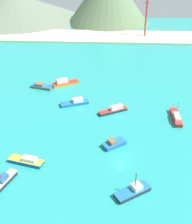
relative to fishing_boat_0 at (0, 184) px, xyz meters
name	(u,v)px	position (x,y,z in m)	size (l,w,h in m)	color
ground	(119,107)	(29.07, 41.30, -1.08)	(260.00, 280.00, 0.50)	teal
fishing_boat_0	(0,184)	(0.00, 0.00, 0.00)	(5.89, 11.18, 6.11)	#232328
fishing_boat_1	(42,86)	(-1.95, 54.91, -0.12)	(9.30, 5.36, 1.96)	brown
fishing_boat_2	(64,83)	(6.88, 57.93, 0.23)	(11.01, 7.45, 2.88)	orange
fishing_boat_3	(75,102)	(13.19, 42.16, -0.06)	(10.59, 6.45, 2.22)	#1E5BA8
fishing_boat_4	(27,161)	(4.07, 8.95, -0.02)	(9.71, 4.79, 2.14)	#14478C
fishing_boat_5	(176,117)	(47.67, 33.52, 0.07)	(2.45, 11.06, 6.50)	red
fishing_boat_6	(133,191)	(31.70, -0.31, -0.07)	(9.13, 7.39, 6.11)	#232328
fishing_boat_7	(114,110)	(27.13, 37.24, 0.05)	(10.29, 6.76, 2.42)	#232328
fishing_boat_9	(114,144)	(27.11, 17.91, -0.06)	(7.37, 6.50, 2.25)	#1E5BA8
beach_strip	(117,37)	(29.07, 126.54, -0.23)	(247.00, 25.64, 1.20)	beige
hill_west	(14,6)	(-47.10, 171.49, 8.52)	(100.38, 100.38, 18.70)	#60705B
radio_tower	(146,16)	(45.52, 127.84, 11.83)	(2.48, 1.98, 24.81)	#B7332D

